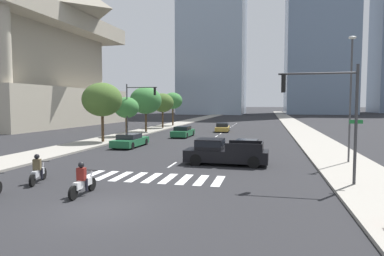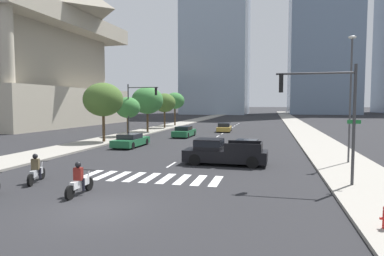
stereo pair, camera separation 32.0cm
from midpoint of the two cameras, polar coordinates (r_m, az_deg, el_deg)
ground_plane at (r=13.73m, az=-15.25°, el=-13.00°), size 800.00×800.00×0.00m
sidewalk_east at (r=42.06m, az=19.04°, el=-1.47°), size 4.00×260.00×0.15m
sidewalk_west at (r=45.18m, az=-9.99°, el=-0.94°), size 4.00×260.00×0.15m
crosswalk_near at (r=18.70m, az=-7.18°, el=-8.28°), size 7.65×2.50×0.01m
lane_divider_center at (r=45.79m, az=4.66°, el=-0.92°), size 0.14×50.00×0.01m
motorcycle_lead at (r=19.02m, az=-24.88°, el=-6.64°), size 0.96×2.13×1.49m
motorcycle_third at (r=15.80m, az=-18.44°, el=-8.61°), size 0.70×2.17×1.49m
pickup_truck at (r=22.52m, az=4.68°, el=-4.05°), size 5.47×2.14×1.67m
sedan_green_0 at (r=40.91m, az=-1.76°, el=-0.66°), size 1.94×4.82×1.28m
sedan_gold_1 at (r=48.81m, az=4.96°, el=0.07°), size 2.12×4.75×1.25m
sedan_green_2 at (r=31.98m, az=-10.62°, el=-2.11°), size 2.01×4.83×1.24m
sedan_silver_3 at (r=26.65m, az=8.66°, el=-3.37°), size 2.34×4.89×1.19m
traffic_signal_near at (r=17.50m, az=21.18°, el=3.89°), size 3.91×0.28×5.70m
traffic_signal_far at (r=39.64m, az=-9.35°, el=4.45°), size 3.95×0.28×6.10m
street_lamp_east at (r=24.52m, az=24.74°, el=5.74°), size 0.50×0.24×8.21m
street_tree_nearest at (r=35.54m, az=-15.09°, el=4.61°), size 3.99×3.99×5.96m
street_tree_second at (r=40.99m, az=-11.16°, el=3.36°), size 2.91×2.91×4.63m
street_tree_third at (r=47.10m, az=-7.96°, el=4.60°), size 4.33×4.33×6.13m
street_tree_fourth at (r=54.39m, az=-5.12°, el=4.23°), size 3.52×3.52×5.49m
street_tree_fifth at (r=60.12m, az=-3.40°, el=4.58°), size 3.39×3.39×5.81m
war_memorial at (r=74.45m, az=-29.42°, el=14.51°), size 34.89×34.89×35.52m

